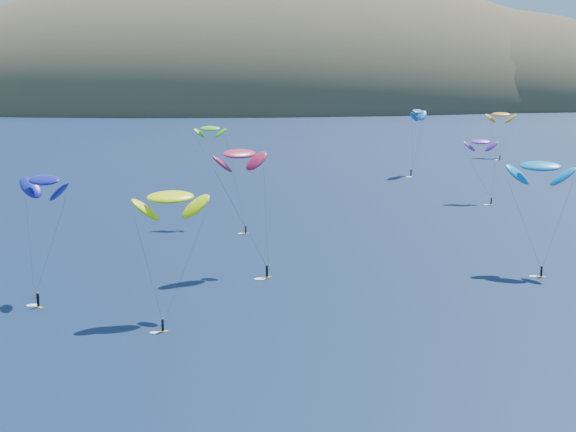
# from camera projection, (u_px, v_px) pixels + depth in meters

# --- Properties ---
(island) EXTENTS (730.00, 300.00, 210.00)m
(island) POSITION_uv_depth(u_px,v_px,m) (287.00, 117.00, 607.60)
(island) COLOR #3D3526
(island) RESTS_ON ground
(kitesurfer_2) EXTENTS (10.57, 11.89, 18.52)m
(kitesurfer_2) POSITION_uv_depth(u_px,v_px,m) (171.00, 197.00, 105.60)
(kitesurfer_2) COLOR #F6AA1B
(kitesurfer_2) RESTS_ON ground
(kitesurfer_3) EXTENTS (10.27, 13.40, 21.36)m
(kitesurfer_3) POSITION_uv_depth(u_px,v_px,m) (210.00, 129.00, 163.25)
(kitesurfer_3) COLOR #F6AA1B
(kitesurfer_3) RESTS_ON ground
(kitesurfer_4) EXTENTS (8.78, 10.58, 20.87)m
(kitesurfer_4) POSITION_uv_depth(u_px,v_px,m) (418.00, 112.00, 232.92)
(kitesurfer_4) COLOR #F6AA1B
(kitesurfer_4) RESTS_ON ground
(kitesurfer_5) EXTENTS (11.04, 10.38, 19.61)m
(kitesurfer_5) POSITION_uv_depth(u_px,v_px,m) (541.00, 166.00, 128.02)
(kitesurfer_5) COLOR #F6AA1B
(kitesurfer_5) RESTS_ON ground
(kitesurfer_6) EXTENTS (8.01, 8.67, 16.31)m
(kitesurfer_6) POSITION_uv_depth(u_px,v_px,m) (481.00, 142.00, 189.90)
(kitesurfer_6) COLOR #F6AA1B
(kitesurfer_6) RESTS_ON ground
(kitesurfer_9) EXTENTS (10.10, 10.41, 21.46)m
(kitesurfer_9) POSITION_uv_depth(u_px,v_px,m) (239.00, 154.00, 126.75)
(kitesurfer_9) COLOR #F6AA1B
(kitesurfer_9) RESTS_ON ground
(kitesurfer_10) EXTENTS (9.80, 13.69, 19.15)m
(kitesurfer_10) POSITION_uv_depth(u_px,v_px,m) (44.00, 180.00, 115.36)
(kitesurfer_10) COLOR #F6AA1B
(kitesurfer_10) RESTS_ON ground
(kitesurfer_11) EXTENTS (10.47, 13.56, 17.25)m
(kitesurfer_11) POSITION_uv_depth(u_px,v_px,m) (501.00, 114.00, 274.82)
(kitesurfer_11) COLOR #F6AA1B
(kitesurfer_11) RESTS_ON ground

